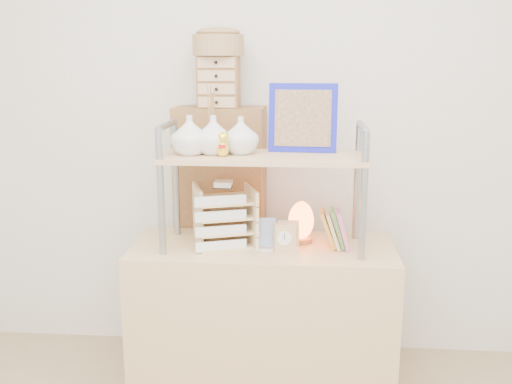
# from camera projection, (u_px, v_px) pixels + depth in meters

# --- Properties ---
(room_shell) EXTENTS (3.42, 3.41, 2.61)m
(room_shell) POSITION_uv_depth(u_px,v_px,m) (244.00, 19.00, 1.62)
(room_shell) COLOR silver
(room_shell) RESTS_ON ground
(desk) EXTENTS (1.20, 0.50, 0.75)m
(desk) POSITION_uv_depth(u_px,v_px,m) (263.00, 321.00, 2.70)
(desk) COLOR tan
(desk) RESTS_ON ground
(cabinet) EXTENTS (0.46, 0.26, 1.35)m
(cabinet) POSITION_uv_depth(u_px,v_px,m) (222.00, 236.00, 3.01)
(cabinet) COLOR brown
(cabinet) RESTS_ON ground
(hutch) EXTENTS (0.90, 0.34, 0.73)m
(hutch) POSITION_uv_depth(u_px,v_px,m) (244.00, 148.00, 2.53)
(hutch) COLOR gray
(hutch) RESTS_ON desk
(letter_tray) EXTENTS (0.31, 0.30, 0.30)m
(letter_tray) POSITION_uv_depth(u_px,v_px,m) (224.00, 220.00, 2.60)
(letter_tray) COLOR tan
(letter_tray) RESTS_ON desk
(salt_lamp) EXTENTS (0.13, 0.12, 0.20)m
(salt_lamp) POSITION_uv_depth(u_px,v_px,m) (301.00, 222.00, 2.64)
(salt_lamp) COLOR brown
(salt_lamp) RESTS_ON desk
(desk_clock) EXTENTS (0.10, 0.06, 0.13)m
(desk_clock) POSITION_uv_depth(u_px,v_px,m) (284.00, 238.00, 2.51)
(desk_clock) COLOR tan
(desk_clock) RESTS_ON desk
(postcard_stand) EXTENTS (0.20, 0.07, 0.14)m
(postcard_stand) POSITION_uv_depth(u_px,v_px,m) (276.00, 241.00, 2.56)
(postcard_stand) COLOR white
(postcard_stand) RESTS_ON desk
(drawer_chest) EXTENTS (0.20, 0.16, 0.25)m
(drawer_chest) POSITION_uv_depth(u_px,v_px,m) (219.00, 82.00, 2.80)
(drawer_chest) COLOR brown
(drawer_chest) RESTS_ON cabinet
(woven_basket) EXTENTS (0.25, 0.25, 0.10)m
(woven_basket) POSITION_uv_depth(u_px,v_px,m) (218.00, 45.00, 2.77)
(woven_basket) COLOR olive
(woven_basket) RESTS_ON drawer_chest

